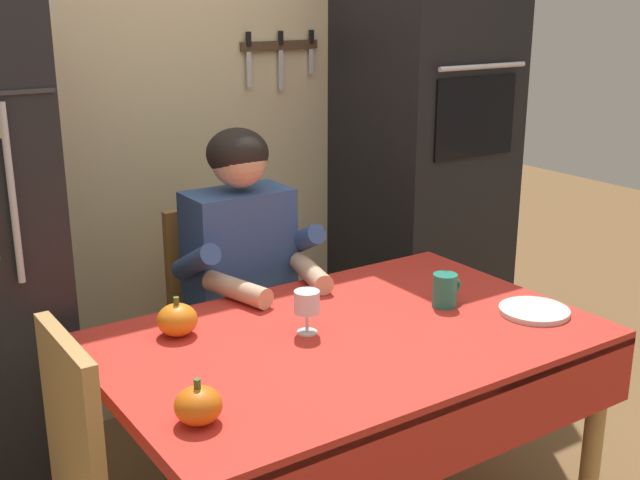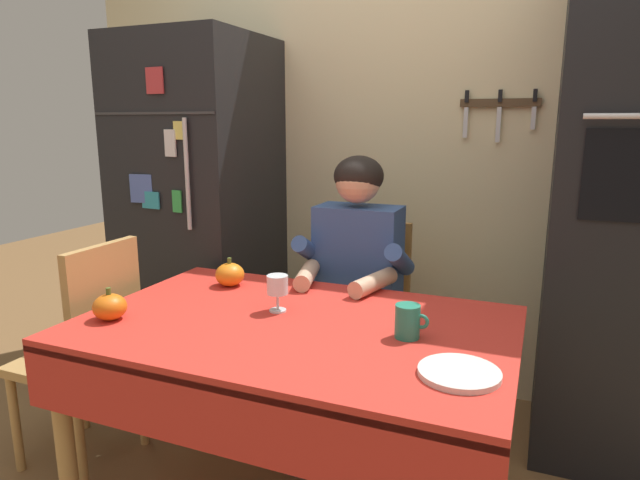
{
  "view_description": "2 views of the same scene",
  "coord_description": "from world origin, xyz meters",
  "px_view_note": "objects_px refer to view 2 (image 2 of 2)",
  "views": [
    {
      "loc": [
        -1.24,
        -1.61,
        1.67
      ],
      "look_at": [
        -0.06,
        0.15,
        1.02
      ],
      "focal_mm": 44.99,
      "sensor_mm": 36.0,
      "label": 1
    },
    {
      "loc": [
        0.72,
        -1.43,
        1.38
      ],
      "look_at": [
        0.01,
        0.29,
        0.98
      ],
      "focal_mm": 30.53,
      "sensor_mm": 36.0,
      "label": 2
    }
  ],
  "objects_px": {
    "wine_glass": "(277,286)",
    "wall_oven": "(632,208)",
    "dining_table": "(292,348)",
    "pumpkin_large": "(230,274)",
    "pumpkin_medium": "(110,307)",
    "seated_person": "(353,277)",
    "coffee_mug": "(408,321)",
    "refrigerator": "(201,215)",
    "chair_left_side": "(89,345)",
    "chair_behind_person": "(366,313)",
    "serving_tray": "(459,373)"
  },
  "relations": [
    {
      "from": "wine_glass",
      "to": "wall_oven",
      "type": "bearing_deg",
      "value": 35.98
    },
    {
      "from": "dining_table",
      "to": "wall_oven",
      "type": "bearing_deg",
      "value": 41.31
    },
    {
      "from": "pumpkin_large",
      "to": "pumpkin_medium",
      "type": "xyz_separation_m",
      "value": [
        -0.16,
        -0.48,
        -0.0
      ]
    },
    {
      "from": "pumpkin_large",
      "to": "pumpkin_medium",
      "type": "relative_size",
      "value": 1.05
    },
    {
      "from": "seated_person",
      "to": "coffee_mug",
      "type": "relative_size",
      "value": 12.0
    },
    {
      "from": "refrigerator",
      "to": "pumpkin_large",
      "type": "distance_m",
      "value": 0.81
    },
    {
      "from": "wall_oven",
      "to": "chair_left_side",
      "type": "relative_size",
      "value": 2.26
    },
    {
      "from": "seated_person",
      "to": "pumpkin_medium",
      "type": "xyz_separation_m",
      "value": [
        -0.58,
        -0.8,
        0.05
      ]
    },
    {
      "from": "chair_left_side",
      "to": "coffee_mug",
      "type": "xyz_separation_m",
      "value": [
        1.27,
        0.02,
        0.28
      ]
    },
    {
      "from": "refrigerator",
      "to": "chair_left_side",
      "type": "bearing_deg",
      "value": -86.76
    },
    {
      "from": "chair_behind_person",
      "to": "serving_tray",
      "type": "xyz_separation_m",
      "value": [
        0.56,
        -0.96,
        0.24
      ]
    },
    {
      "from": "wall_oven",
      "to": "seated_person",
      "type": "relative_size",
      "value": 1.69
    },
    {
      "from": "chair_left_side",
      "to": "serving_tray",
      "type": "xyz_separation_m",
      "value": [
        1.46,
        -0.18,
        0.24
      ]
    },
    {
      "from": "wall_oven",
      "to": "wine_glass",
      "type": "bearing_deg",
      "value": -144.02
    },
    {
      "from": "chair_left_side",
      "to": "coffee_mug",
      "type": "height_order",
      "value": "chair_left_side"
    },
    {
      "from": "dining_table",
      "to": "pumpkin_medium",
      "type": "height_order",
      "value": "pumpkin_medium"
    },
    {
      "from": "dining_table",
      "to": "pumpkin_large",
      "type": "bearing_deg",
      "value": 145.06
    },
    {
      "from": "wall_oven",
      "to": "coffee_mug",
      "type": "bearing_deg",
      "value": -127.11
    },
    {
      "from": "chair_behind_person",
      "to": "wine_glass",
      "type": "distance_m",
      "value": 0.78
    },
    {
      "from": "refrigerator",
      "to": "wine_glass",
      "type": "relative_size",
      "value": 14.03
    },
    {
      "from": "wine_glass",
      "to": "serving_tray",
      "type": "bearing_deg",
      "value": -21.68
    },
    {
      "from": "chair_behind_person",
      "to": "pumpkin_large",
      "type": "relative_size",
      "value": 8.08
    },
    {
      "from": "wall_oven",
      "to": "pumpkin_medium",
      "type": "relative_size",
      "value": 19.14
    },
    {
      "from": "coffee_mug",
      "to": "serving_tray",
      "type": "relative_size",
      "value": 0.49
    },
    {
      "from": "pumpkin_medium",
      "to": "chair_behind_person",
      "type": "bearing_deg",
      "value": 59.75
    },
    {
      "from": "refrigerator",
      "to": "coffee_mug",
      "type": "height_order",
      "value": "refrigerator"
    },
    {
      "from": "serving_tray",
      "to": "wall_oven",
      "type": "bearing_deg",
      "value": 65.73
    },
    {
      "from": "refrigerator",
      "to": "chair_left_side",
      "type": "xyz_separation_m",
      "value": [
        0.05,
        -0.87,
        -0.39
      ]
    },
    {
      "from": "coffee_mug",
      "to": "pumpkin_large",
      "type": "relative_size",
      "value": 0.9
    },
    {
      "from": "dining_table",
      "to": "seated_person",
      "type": "xyz_separation_m",
      "value": [
        0.0,
        0.6,
        0.08
      ]
    },
    {
      "from": "wall_oven",
      "to": "wine_glass",
      "type": "relative_size",
      "value": 16.37
    },
    {
      "from": "wine_glass",
      "to": "pumpkin_medium",
      "type": "relative_size",
      "value": 1.17
    },
    {
      "from": "wall_oven",
      "to": "coffee_mug",
      "type": "xyz_separation_m",
      "value": [
        -0.68,
        -0.89,
        -0.26
      ]
    },
    {
      "from": "chair_behind_person",
      "to": "coffee_mug",
      "type": "distance_m",
      "value": 0.89
    },
    {
      "from": "serving_tray",
      "to": "chair_behind_person",
      "type": "bearing_deg",
      "value": 119.97
    },
    {
      "from": "pumpkin_large",
      "to": "chair_left_side",
      "type": "bearing_deg",
      "value": -151.03
    },
    {
      "from": "dining_table",
      "to": "seated_person",
      "type": "height_order",
      "value": "seated_person"
    },
    {
      "from": "pumpkin_medium",
      "to": "seated_person",
      "type": "bearing_deg",
      "value": 54.2
    },
    {
      "from": "chair_behind_person",
      "to": "pumpkin_large",
      "type": "xyz_separation_m",
      "value": [
        -0.41,
        -0.51,
        0.28
      ]
    },
    {
      "from": "wall_oven",
      "to": "pumpkin_medium",
      "type": "height_order",
      "value": "wall_oven"
    },
    {
      "from": "refrigerator",
      "to": "chair_behind_person",
      "type": "xyz_separation_m",
      "value": [
        0.95,
        -0.09,
        -0.39
      ]
    },
    {
      "from": "wall_oven",
      "to": "serving_tray",
      "type": "xyz_separation_m",
      "value": [
        -0.49,
        -1.09,
        -0.3
      ]
    },
    {
      "from": "seated_person",
      "to": "pumpkin_large",
      "type": "height_order",
      "value": "seated_person"
    },
    {
      "from": "wall_oven",
      "to": "dining_table",
      "type": "relative_size",
      "value": 1.5
    },
    {
      "from": "pumpkin_large",
      "to": "pumpkin_medium",
      "type": "bearing_deg",
      "value": -108.96
    },
    {
      "from": "serving_tray",
      "to": "coffee_mug",
      "type": "bearing_deg",
      "value": 132.62
    },
    {
      "from": "coffee_mug",
      "to": "wine_glass",
      "type": "bearing_deg",
      "value": 172.64
    },
    {
      "from": "chair_left_side",
      "to": "serving_tray",
      "type": "distance_m",
      "value": 1.49
    },
    {
      "from": "pumpkin_medium",
      "to": "wine_glass",
      "type": "bearing_deg",
      "value": 30.82
    },
    {
      "from": "wall_oven",
      "to": "wine_glass",
      "type": "xyz_separation_m",
      "value": [
        -1.15,
        -0.83,
        -0.22
      ]
    }
  ]
}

